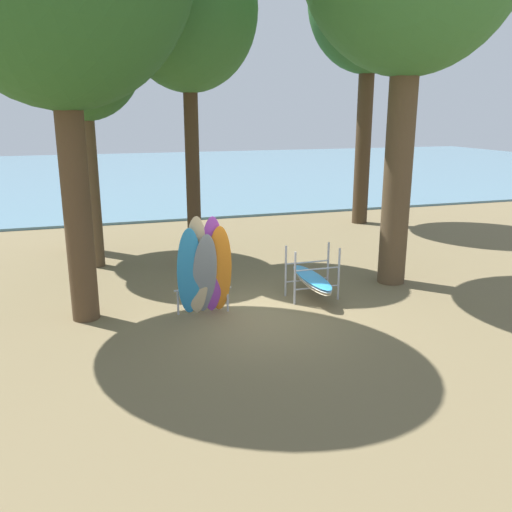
{
  "coord_description": "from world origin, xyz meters",
  "views": [
    {
      "loc": [
        -3.33,
        -10.41,
        4.32
      ],
      "look_at": [
        0.24,
        0.96,
        1.1
      ],
      "focal_mm": 37.85,
      "sensor_mm": 36.0,
      "label": 1
    }
  ],
  "objects_px": {
    "tree_far_left_back": "(81,51)",
    "leaning_board_pile": "(204,270)",
    "board_storage_rack": "(312,279)",
    "tree_deep_back": "(370,1)",
    "tree_far_right_back": "(188,11)"
  },
  "relations": [
    {
      "from": "leaning_board_pile",
      "to": "board_storage_rack",
      "type": "bearing_deg",
      "value": 9.54
    },
    {
      "from": "tree_far_right_back",
      "to": "tree_deep_back",
      "type": "xyz_separation_m",
      "value": [
        7.4,
        3.87,
        1.3
      ]
    },
    {
      "from": "tree_deep_back",
      "to": "tree_far_right_back",
      "type": "bearing_deg",
      "value": -152.39
    },
    {
      "from": "tree_far_left_back",
      "to": "tree_deep_back",
      "type": "bearing_deg",
      "value": 18.13
    },
    {
      "from": "tree_deep_back",
      "to": "leaning_board_pile",
      "type": "bearing_deg",
      "value": -134.58
    },
    {
      "from": "leaning_board_pile",
      "to": "board_storage_rack",
      "type": "relative_size",
      "value": 1.07
    },
    {
      "from": "tree_far_right_back",
      "to": "leaning_board_pile",
      "type": "height_order",
      "value": "tree_far_right_back"
    },
    {
      "from": "leaning_board_pile",
      "to": "board_storage_rack",
      "type": "distance_m",
      "value": 2.78
    },
    {
      "from": "tree_far_left_back",
      "to": "tree_far_right_back",
      "type": "xyz_separation_m",
      "value": [
        2.74,
        -0.55,
        1.0
      ]
    },
    {
      "from": "tree_far_left_back",
      "to": "leaning_board_pile",
      "type": "xyz_separation_m",
      "value": [
        2.11,
        -4.83,
        -4.76
      ]
    },
    {
      "from": "tree_far_left_back",
      "to": "board_storage_rack",
      "type": "height_order",
      "value": "tree_far_left_back"
    },
    {
      "from": "tree_far_left_back",
      "to": "tree_deep_back",
      "type": "distance_m",
      "value": 10.91
    },
    {
      "from": "tree_far_right_back",
      "to": "board_storage_rack",
      "type": "relative_size",
      "value": 4.22
    },
    {
      "from": "tree_deep_back",
      "to": "board_storage_rack",
      "type": "bearing_deg",
      "value": -124.77
    },
    {
      "from": "tree_far_left_back",
      "to": "leaning_board_pile",
      "type": "relative_size",
      "value": 3.39
    }
  ]
}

